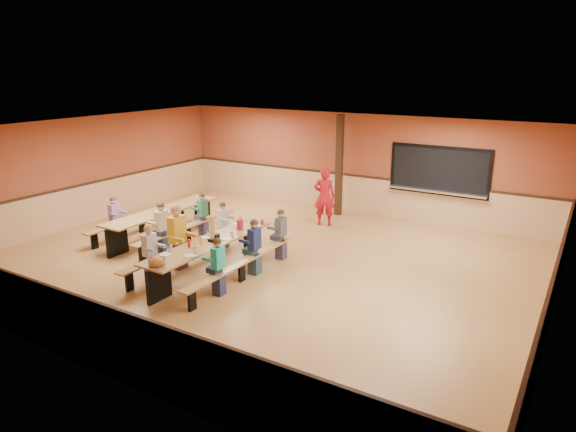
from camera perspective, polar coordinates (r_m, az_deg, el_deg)
The scene contains 23 objects.
ground at distance 11.96m, azimuth -2.85°, elevation -4.98°, with size 12.00×12.00×0.00m, color #9D6D3B.
room_envelope at distance 11.73m, azimuth -2.90°, elevation -1.84°, with size 12.04×10.04×3.02m.
kitchen_pass_through at distance 14.91m, azimuth 16.42°, elevation 4.63°, with size 2.78×0.28×1.38m.
structural_post at distance 15.34m, azimuth 5.71°, elevation 5.57°, with size 0.18×0.18×3.00m, color black.
cafeteria_table_main at distance 11.19m, azimuth -8.61°, elevation -3.82°, with size 1.91×3.70×0.74m.
cafeteria_table_second at distance 13.79m, azimuth -13.69°, elevation -0.21°, with size 1.91×3.70×0.74m.
seated_child_white_left at distance 11.06m, azimuth -15.07°, elevation -4.03°, with size 0.37×0.30×1.21m, color silver, non-canonical shape.
seated_adult_yellow at distance 11.56m, azimuth -12.19°, elevation -2.32°, with size 0.48×0.39×1.44m, color gold, non-canonical shape.
seated_child_grey_left at distance 12.77m, azimuth -7.20°, elevation -1.01°, with size 0.33×0.27×1.13m, color beige, non-canonical shape.
seated_child_teal_right at distance 10.13m, azimuth -7.74°, elevation -5.65°, with size 0.34×0.28×1.16m, color #1EAC9B, non-canonical shape.
seated_child_navy_right at distance 11.04m, azimuth -3.73°, elevation -3.50°, with size 0.37×0.30×1.21m, color navy, non-canonical shape.
seated_child_char_right at distance 11.89m, azimuth -0.78°, elevation -2.09°, with size 0.35×0.29×1.18m, color #43474C, non-canonical shape.
seated_child_purple_sec at distance 13.81m, azimuth -18.67°, elevation -0.36°, with size 0.35×0.28×1.16m, color #8D5E91, non-canonical shape.
seated_child_green_sec at distance 13.67m, azimuth -9.44°, elevation 0.11°, with size 0.34×0.28×1.16m, color #2C7151, non-canonical shape.
seated_child_tan_sec at distance 12.62m, azimuth -13.82°, elevation -1.33°, with size 0.38×0.31×1.24m, color beige, non-canonical shape.
standing_woman at distance 14.42m, azimuth 4.06°, elevation 2.17°, with size 0.60×0.40×1.65m, color #B3141F.
punch_pitcher at distance 11.81m, azimuth -5.36°, elevation -0.95°, with size 0.16×0.16×0.22m, color #B0172D.
chip_bowl at distance 9.99m, azimuth -14.38°, elevation -4.92°, with size 0.32×0.32×0.15m, color orange, non-canonical shape.
napkin_dispenser at distance 11.16m, azimuth -8.00°, elevation -2.32°, with size 0.10×0.14×0.13m, color black.
condiment_mustard at distance 10.95m, azimuth -9.66°, elevation -2.66°, with size 0.06×0.06×0.17m, color yellow.
condiment_ketchup at distance 10.80m, azimuth -10.93°, elevation -3.01°, with size 0.06×0.06×0.17m, color #B2140F.
table_paddle at distance 11.05m, azimuth -8.36°, elevation -2.14°, with size 0.16×0.16×0.56m.
place_settings at distance 11.10m, azimuth -8.67°, elevation -2.52°, with size 0.65×3.30×0.11m, color beige, non-canonical shape.
Camera 1 is at (6.28, -9.21, 4.35)m, focal length 32.00 mm.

